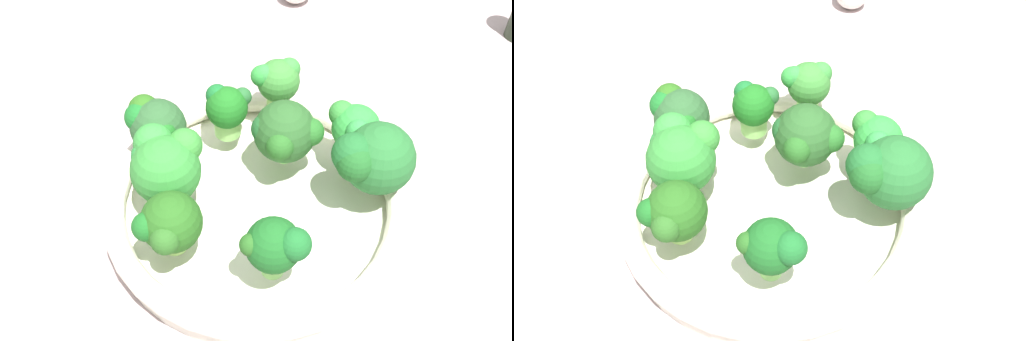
% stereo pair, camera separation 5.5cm
% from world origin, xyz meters
% --- Properties ---
extents(ground_plane, '(1.30, 1.30, 0.03)m').
position_xyz_m(ground_plane, '(0.00, 0.00, -0.01)').
color(ground_plane, '#B49FA1').
extents(bowl, '(0.29, 0.29, 0.04)m').
position_xyz_m(bowl, '(-0.04, 0.02, 0.02)').
color(bowl, silver).
rests_on(bowl, ground_plane).
extents(broccoli_floret_0, '(0.06, 0.05, 0.07)m').
position_xyz_m(broccoli_floret_0, '(0.06, 0.03, 0.08)').
color(broccoli_floret_0, '#96D76D').
rests_on(broccoli_floret_0, bowl).
extents(broccoli_floret_1, '(0.07, 0.07, 0.07)m').
position_xyz_m(broccoli_floret_1, '(0.03, 0.06, 0.08)').
color(broccoli_floret_1, '#95C05A').
rests_on(broccoli_floret_1, bowl).
extents(broccoli_floret_2, '(0.06, 0.06, 0.07)m').
position_xyz_m(broccoli_floret_2, '(-0.04, -0.03, 0.08)').
color(broccoli_floret_2, '#96D073').
rests_on(broccoli_floret_2, bowl).
extents(broccoli_floret_3, '(0.05, 0.05, 0.06)m').
position_xyz_m(broccoli_floret_3, '(-0.10, 0.08, 0.08)').
color(broccoli_floret_3, '#83CF62').
rests_on(broccoli_floret_3, bowl).
extents(broccoli_floret_4, '(0.04, 0.05, 0.05)m').
position_xyz_m(broccoli_floret_4, '(0.03, -0.03, 0.07)').
color(broccoli_floret_4, '#8FD069').
rests_on(broccoli_floret_4, bowl).
extents(broccoli_floret_5, '(0.04, 0.05, 0.06)m').
position_xyz_m(broccoli_floret_5, '(0.01, -0.09, 0.08)').
color(broccoli_floret_5, '#A0D86C').
rests_on(broccoli_floret_5, bowl).
extents(broccoli_floret_6, '(0.07, 0.07, 0.07)m').
position_xyz_m(broccoli_floret_6, '(-0.12, -0.05, 0.08)').
color(broccoli_floret_6, '#86D065').
rests_on(broccoli_floret_6, bowl).
extents(broccoli_floret_7, '(0.05, 0.06, 0.06)m').
position_xyz_m(broccoli_floret_7, '(-0.01, 0.11, 0.07)').
color(broccoli_floret_7, '#8EC058').
rests_on(broccoli_floret_7, bowl).
extents(broccoli_floret_8, '(0.05, 0.05, 0.06)m').
position_xyz_m(broccoli_floret_8, '(-0.09, -0.07, 0.08)').
color(broccoli_floret_8, '#7FC35C').
rests_on(broccoli_floret_8, bowl).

